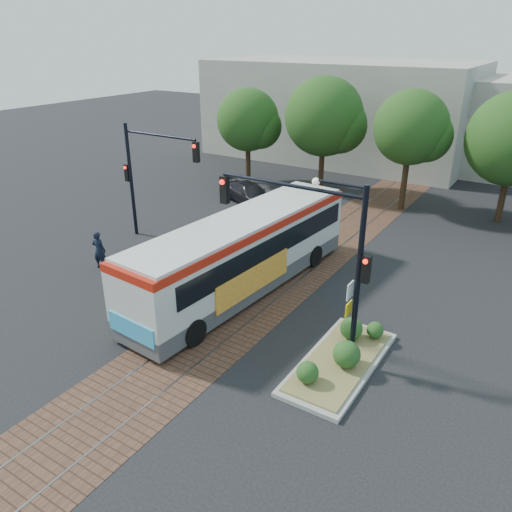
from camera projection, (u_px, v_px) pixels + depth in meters
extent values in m
plane|color=black|center=(238.00, 312.00, 19.80)|extent=(120.00, 120.00, 0.00)
cube|color=brown|center=(287.00, 275.00, 22.87)|extent=(3.60, 40.00, 0.01)
cube|color=slate|center=(273.00, 271.00, 23.24)|extent=(0.06, 40.00, 0.01)
cube|color=slate|center=(301.00, 278.00, 22.50)|extent=(0.06, 40.00, 0.01)
cylinder|color=#382314|center=(248.00, 163.00, 36.41)|extent=(0.36, 0.36, 2.86)
sphere|color=#1B3E13|center=(248.00, 120.00, 35.15)|extent=(4.40, 4.40, 4.40)
cylinder|color=#382314|center=(321.00, 169.00, 34.28)|extent=(0.36, 0.36, 3.12)
sphere|color=#1B3E13|center=(324.00, 117.00, 32.84)|extent=(5.20, 5.20, 5.20)
cylinder|color=#382314|center=(404.00, 183.00, 30.68)|extent=(0.36, 0.36, 3.39)
sphere|color=#1B3E13|center=(411.00, 127.00, 29.31)|extent=(4.40, 4.40, 4.40)
cylinder|color=#382314|center=(502.00, 198.00, 28.71)|extent=(0.36, 0.36, 2.86)
cube|color=#ADA899|center=(342.00, 109.00, 43.61)|extent=(22.00, 12.00, 8.00)
cube|color=#464648|center=(244.00, 277.00, 21.39)|extent=(3.48, 12.36, 0.71)
cube|color=silver|center=(244.00, 249.00, 20.84)|extent=(3.50, 12.36, 1.93)
cube|color=black|center=(248.00, 240.00, 20.94)|extent=(3.47, 11.15, 0.91)
cube|color=#B71D0E|center=(243.00, 224.00, 20.38)|extent=(3.54, 12.36, 0.30)
cube|color=silver|center=(243.00, 219.00, 20.30)|extent=(3.39, 11.95, 0.14)
cube|color=black|center=(131.00, 295.00, 16.34)|extent=(1.63, 0.25, 0.91)
cube|color=#3298CA|center=(131.00, 329.00, 16.72)|extent=(2.23, 0.23, 0.71)
cube|color=orange|center=(254.00, 279.00, 19.63)|extent=(0.42, 4.56, 1.12)
cylinder|color=black|center=(148.00, 312.00, 18.86)|extent=(0.43, 1.04, 1.02)
cylinder|color=black|center=(193.00, 332.00, 17.58)|extent=(0.43, 1.04, 1.02)
cylinder|color=black|center=(273.00, 244.00, 24.86)|extent=(0.43, 1.04, 1.02)
cylinder|color=black|center=(314.00, 256.00, 23.58)|extent=(0.43, 1.04, 1.02)
cube|color=gray|center=(339.00, 363.00, 16.65)|extent=(2.20, 5.20, 0.15)
cube|color=olive|center=(340.00, 360.00, 16.60)|extent=(1.90, 4.80, 0.08)
sphere|color=#1E4719|center=(308.00, 372.00, 15.41)|extent=(0.70, 0.70, 0.70)
sphere|color=#1E4719|center=(347.00, 354.00, 16.10)|extent=(0.90, 0.90, 0.90)
sphere|color=#1E4719|center=(351.00, 328.00, 17.60)|extent=(0.80, 0.80, 0.80)
sphere|color=#1E4719|center=(375.00, 330.00, 17.68)|extent=(0.60, 0.60, 0.60)
cylinder|color=black|center=(358.00, 279.00, 15.37)|extent=(0.18, 0.18, 6.00)
cylinder|color=black|center=(289.00, 185.00, 15.52)|extent=(5.00, 0.12, 0.12)
cube|color=black|center=(225.00, 190.00, 16.97)|extent=(0.28, 0.22, 0.95)
sphere|color=#FF190C|center=(222.00, 182.00, 16.74)|extent=(0.18, 0.18, 0.18)
cube|color=black|center=(366.00, 269.00, 15.10)|extent=(0.26, 0.20, 0.90)
sphere|color=#FF190C|center=(365.00, 262.00, 14.87)|extent=(0.16, 0.16, 0.16)
cube|color=white|center=(350.00, 291.00, 15.53)|extent=(0.04, 0.45, 0.55)
cube|color=yellow|center=(348.00, 309.00, 15.80)|extent=(0.04, 0.45, 0.45)
cylinder|color=black|center=(341.00, 184.00, 14.57)|extent=(1.60, 0.08, 0.08)
sphere|color=silver|center=(316.00, 182.00, 14.98)|extent=(0.24, 0.24, 0.24)
cylinder|color=black|center=(131.00, 181.00, 26.29)|extent=(0.18, 0.18, 6.00)
cylinder|color=black|center=(159.00, 135.00, 24.12)|extent=(4.50, 0.12, 0.12)
cube|color=black|center=(196.00, 152.00, 23.25)|extent=(0.28, 0.22, 0.95)
sphere|color=#FF190C|center=(194.00, 146.00, 23.02)|extent=(0.18, 0.18, 0.18)
cube|color=black|center=(127.00, 173.00, 26.23)|extent=(0.26, 0.20, 0.90)
sphere|color=#FF190C|center=(125.00, 168.00, 26.01)|extent=(0.16, 0.16, 0.16)
imported|color=black|center=(99.00, 250.00, 23.17)|extent=(0.74, 0.56, 1.82)
imported|color=black|center=(250.00, 193.00, 32.20)|extent=(4.79, 3.49, 1.29)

